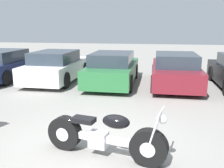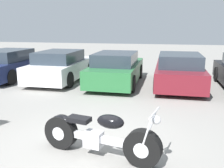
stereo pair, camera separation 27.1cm
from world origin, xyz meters
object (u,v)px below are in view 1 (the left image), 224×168
object	(u,v)px
motorcycle	(103,136)
parked_car_navy	(4,65)
parked_car_white	(57,67)
parked_car_green	(113,69)
parked_car_maroon	(175,70)

from	to	relation	value
motorcycle	parked_car_navy	bearing A→B (deg)	134.06
parked_car_white	parked_car_green	bearing A→B (deg)	-3.54
motorcycle	parked_car_maroon	distance (m)	6.34
parked_car_navy	parked_car_maroon	size ratio (longest dim) A/B	1.00
motorcycle	parked_car_white	size ratio (longest dim) A/B	0.55
parked_car_white	parked_car_green	size ratio (longest dim) A/B	1.00
parked_car_white	parked_car_green	world-z (taller)	same
parked_car_maroon	parked_car_navy	bearing A→B (deg)	179.64
parked_car_white	parked_car_maroon	bearing A→B (deg)	-0.82
parked_car_white	parked_car_green	distance (m)	2.56
parked_car_white	motorcycle	bearing A→B (deg)	-61.19
motorcycle	parked_car_white	bearing A→B (deg)	118.81
motorcycle	parked_car_white	world-z (taller)	parked_car_white
parked_car_navy	parked_car_green	bearing A→B (deg)	-1.49
parked_car_navy	parked_car_maroon	bearing A→B (deg)	-0.36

